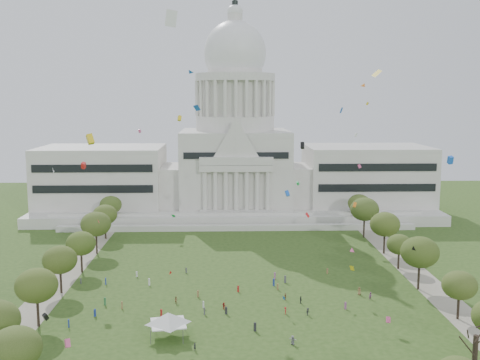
% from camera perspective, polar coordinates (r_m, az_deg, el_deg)
% --- Properties ---
extents(ground, '(400.00, 400.00, 0.00)m').
position_cam_1_polar(ground, '(126.58, 0.62, -13.87)').
color(ground, '#2B4817').
rests_on(ground, ground).
extents(capitol, '(160.00, 64.50, 91.30)m').
position_cam_1_polar(capitol, '(232.07, -0.50, 2.07)').
color(capitol, beige).
rests_on(capitol, ground).
extents(path_left, '(8.00, 160.00, 0.04)m').
position_cam_1_polar(path_left, '(160.59, -17.46, -9.36)').
color(path_left, gray).
rests_on(path_left, ground).
extents(path_right, '(8.00, 160.00, 0.04)m').
position_cam_1_polar(path_right, '(163.40, 17.46, -9.05)').
color(path_right, gray).
rests_on(path_right, ground).
extents(row_tree_l_1, '(8.86, 8.86, 12.59)m').
position_cam_1_polar(row_tree_l_1, '(126.81, -19.97, -10.05)').
color(row_tree_l_1, black).
rests_on(row_tree_l_1, ground).
extents(row_tree_r_1, '(7.58, 7.58, 10.78)m').
position_cam_1_polar(row_tree_r_1, '(132.34, 21.40, -9.94)').
color(row_tree_r_1, black).
rests_on(row_tree_r_1, ground).
extents(row_tree_l_2, '(8.42, 8.42, 11.97)m').
position_cam_1_polar(row_tree_l_2, '(145.69, -17.83, -7.73)').
color(row_tree_l_2, black).
rests_on(row_tree_l_2, ground).
extents(row_tree_r_2, '(9.55, 9.55, 13.58)m').
position_cam_1_polar(row_tree_r_2, '(148.13, 17.80, -7.00)').
color(row_tree_r_2, black).
rests_on(row_tree_r_2, ground).
extents(row_tree_l_3, '(8.12, 8.12, 11.55)m').
position_cam_1_polar(row_tree_l_3, '(160.97, -15.86, -6.22)').
color(row_tree_l_3, black).
rests_on(row_tree_l_3, ground).
extents(row_tree_r_3, '(7.01, 7.01, 9.98)m').
position_cam_1_polar(row_tree_r_3, '(164.45, 15.87, -6.31)').
color(row_tree_r_3, black).
rests_on(row_tree_r_3, ground).
extents(row_tree_l_4, '(9.29, 9.29, 13.21)m').
position_cam_1_polar(row_tree_l_4, '(178.17, -14.43, -4.36)').
color(row_tree_l_4, black).
rests_on(row_tree_l_4, ground).
extents(row_tree_r_4, '(9.19, 9.19, 13.06)m').
position_cam_1_polar(row_tree_r_4, '(178.49, 14.51, -4.38)').
color(row_tree_r_4, black).
rests_on(row_tree_r_4, ground).
extents(row_tree_l_5, '(8.33, 8.33, 11.85)m').
position_cam_1_polar(row_tree_l_5, '(196.36, -13.56, -3.44)').
color(row_tree_l_5, black).
rests_on(row_tree_l_5, ground).
extents(row_tree_r_5, '(9.82, 9.82, 13.96)m').
position_cam_1_polar(row_tree_r_5, '(197.03, 12.54, -2.92)').
color(row_tree_r_5, black).
rests_on(row_tree_r_5, ground).
extents(row_tree_l_6, '(8.19, 8.19, 11.64)m').
position_cam_1_polar(row_tree_l_6, '(214.13, -13.01, -2.48)').
color(row_tree_l_6, black).
rests_on(row_tree_l_6, ground).
extents(row_tree_r_6, '(8.42, 8.42, 11.97)m').
position_cam_1_polar(row_tree_r_6, '(214.98, 12.00, -2.34)').
color(row_tree_r_6, black).
rests_on(row_tree_r_6, ground).
extents(near_tree_0, '(8.47, 8.47, 12.04)m').
position_cam_1_polar(near_tree_0, '(99.46, -21.90, -15.60)').
color(near_tree_0, black).
rests_on(near_tree_0, ground).
extents(big_bare_tree, '(6.00, 5.00, 12.80)m').
position_cam_1_polar(big_bare_tree, '(106.31, 22.89, -14.00)').
color(big_bare_tree, black).
rests_on(big_bare_tree, ground).
extents(event_tent, '(11.04, 11.04, 5.32)m').
position_cam_1_polar(event_tent, '(116.89, -7.31, -13.71)').
color(event_tent, '#4C4C4C').
rests_on(event_tent, ground).
extents(person_0, '(1.15, 0.99, 1.99)m').
position_cam_1_polar(person_0, '(142.94, 12.02, -10.97)').
color(person_0, olive).
rests_on(person_0, ground).
extents(person_2, '(1.01, 0.89, 1.77)m').
position_cam_1_polar(person_2, '(140.59, 13.14, -11.39)').
color(person_2, '#994C8C').
rests_on(person_2, ground).
extents(person_3, '(0.64, 1.10, 1.63)m').
position_cam_1_polar(person_3, '(128.92, 4.62, -13.08)').
color(person_3, '#B21E1E').
rests_on(person_3, ground).
extents(person_4, '(0.82, 1.14, 1.75)m').
position_cam_1_polar(person_4, '(137.07, 4.63, -11.72)').
color(person_4, olive).
rests_on(person_4, ground).
extents(person_5, '(1.37, 1.49, 1.57)m').
position_cam_1_polar(person_5, '(131.39, -1.65, -12.65)').
color(person_5, '#B21E1E').
rests_on(person_5, ground).
extents(person_6, '(0.84, 0.99, 1.72)m').
position_cam_1_polar(person_6, '(114.53, 5.40, -15.94)').
color(person_6, '#4C4C51').
rests_on(person_6, ground).
extents(person_7, '(0.70, 0.70, 1.56)m').
position_cam_1_polar(person_7, '(112.15, -4.62, -16.52)').
color(person_7, '#26262B').
rests_on(person_7, ground).
extents(person_8, '(0.99, 0.92, 1.74)m').
position_cam_1_polar(person_8, '(135.49, -6.52, -12.00)').
color(person_8, olive).
rests_on(person_8, ground).
extents(person_9, '(1.23, 1.09, 1.70)m').
position_cam_1_polar(person_9, '(128.68, 6.90, -13.14)').
color(person_9, '#26262B').
rests_on(person_9, ground).
extents(person_10, '(0.72, 1.11, 1.76)m').
position_cam_1_polar(person_10, '(135.33, 6.19, -12.01)').
color(person_10, '#26262B').
rests_on(person_10, ground).
extents(person_11, '(1.75, 1.47, 1.80)m').
position_cam_1_polar(person_11, '(114.77, 5.35, -15.86)').
color(person_11, silver).
rests_on(person_11, ground).
extents(distant_crowd, '(65.99, 39.71, 1.94)m').
position_cam_1_polar(distant_crowd, '(138.86, -4.12, -11.45)').
color(distant_crowd, navy).
rests_on(distant_crowd, ground).
extents(kite_swarm, '(82.95, 105.60, 57.16)m').
position_cam_1_polar(kite_swarm, '(126.08, -0.54, 0.28)').
color(kite_swarm, yellow).
rests_on(kite_swarm, ground).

